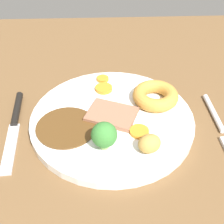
{
  "coord_description": "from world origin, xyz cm",
  "views": [
    {
      "loc": [
        -1.29,
        39.89,
        38.19
      ],
      "look_at": [
        -2.91,
        1.93,
        6.0
      ],
      "focal_mm": 48.57,
      "sensor_mm": 36.0,
      "label": 1
    }
  ],
  "objects_px": {
    "dinner_plate": "(112,120)",
    "carrot_coin_side": "(104,88)",
    "knife": "(15,122)",
    "yorkshire_pudding": "(155,96)",
    "carrot_coin_back": "(139,132)",
    "fork": "(220,126)",
    "carrot_coin_front": "(103,79)",
    "roast_potato_left": "(149,144)",
    "meat_slice_main": "(112,114)",
    "broccoli_floret": "(104,135)"
  },
  "relations": [
    {
      "from": "dinner_plate",
      "to": "yorkshire_pudding",
      "type": "distance_m",
      "value": 0.09
    },
    {
      "from": "carrot_coin_front",
      "to": "roast_potato_left",
      "type": "bearing_deg",
      "value": 109.11
    },
    {
      "from": "carrot_coin_front",
      "to": "fork",
      "type": "relative_size",
      "value": 0.15
    },
    {
      "from": "roast_potato_left",
      "to": "meat_slice_main",
      "type": "bearing_deg",
      "value": -56.77
    },
    {
      "from": "meat_slice_main",
      "to": "carrot_coin_front",
      "type": "xyz_separation_m",
      "value": [
        0.01,
        -0.11,
        -0.0
      ]
    },
    {
      "from": "dinner_plate",
      "to": "meat_slice_main",
      "type": "xyz_separation_m",
      "value": [
        0.0,
        -0.0,
        0.01
      ]
    },
    {
      "from": "meat_slice_main",
      "to": "knife",
      "type": "height_order",
      "value": "meat_slice_main"
    },
    {
      "from": "yorkshire_pudding",
      "to": "carrot_coin_front",
      "type": "relative_size",
      "value": 3.44
    },
    {
      "from": "carrot_coin_back",
      "to": "knife",
      "type": "relative_size",
      "value": 0.16
    },
    {
      "from": "roast_potato_left",
      "to": "knife",
      "type": "relative_size",
      "value": 0.19
    },
    {
      "from": "carrot_coin_side",
      "to": "knife",
      "type": "bearing_deg",
      "value": 25.59
    },
    {
      "from": "roast_potato_left",
      "to": "knife",
      "type": "height_order",
      "value": "roast_potato_left"
    },
    {
      "from": "roast_potato_left",
      "to": "carrot_coin_back",
      "type": "height_order",
      "value": "roast_potato_left"
    },
    {
      "from": "roast_potato_left",
      "to": "fork",
      "type": "distance_m",
      "value": 0.14
    },
    {
      "from": "carrot_coin_front",
      "to": "knife",
      "type": "distance_m",
      "value": 0.18
    },
    {
      "from": "roast_potato_left",
      "to": "broccoli_floret",
      "type": "relative_size",
      "value": 0.76
    },
    {
      "from": "broccoli_floret",
      "to": "knife",
      "type": "distance_m",
      "value": 0.17
    },
    {
      "from": "carrot_coin_back",
      "to": "carrot_coin_side",
      "type": "bearing_deg",
      "value": -65.6
    },
    {
      "from": "carrot_coin_back",
      "to": "carrot_coin_side",
      "type": "distance_m",
      "value": 0.13
    },
    {
      "from": "dinner_plate",
      "to": "fork",
      "type": "xyz_separation_m",
      "value": [
        -0.18,
        0.02,
        -0.0
      ]
    },
    {
      "from": "roast_potato_left",
      "to": "knife",
      "type": "distance_m",
      "value": 0.23
    },
    {
      "from": "knife",
      "to": "yorkshire_pudding",
      "type": "bearing_deg",
      "value": 94.08
    },
    {
      "from": "dinner_plate",
      "to": "knife",
      "type": "height_order",
      "value": "dinner_plate"
    },
    {
      "from": "meat_slice_main",
      "to": "knife",
      "type": "bearing_deg",
      "value": -1.12
    },
    {
      "from": "carrot_coin_side",
      "to": "knife",
      "type": "xyz_separation_m",
      "value": [
        0.15,
        0.07,
        -0.01
      ]
    },
    {
      "from": "meat_slice_main",
      "to": "fork",
      "type": "distance_m",
      "value": 0.18
    },
    {
      "from": "yorkshire_pudding",
      "to": "meat_slice_main",
      "type": "bearing_deg",
      "value": 26.05
    },
    {
      "from": "broccoli_floret",
      "to": "roast_potato_left",
      "type": "bearing_deg",
      "value": 172.27
    },
    {
      "from": "yorkshire_pudding",
      "to": "dinner_plate",
      "type": "bearing_deg",
      "value": 26.56
    },
    {
      "from": "knife",
      "to": "roast_potato_left",
      "type": "bearing_deg",
      "value": 65.02
    },
    {
      "from": "carrot_coin_front",
      "to": "broccoli_floret",
      "type": "height_order",
      "value": "broccoli_floret"
    },
    {
      "from": "knife",
      "to": "carrot_coin_back",
      "type": "bearing_deg",
      "value": 73.54
    },
    {
      "from": "yorkshire_pudding",
      "to": "knife",
      "type": "height_order",
      "value": "yorkshire_pudding"
    },
    {
      "from": "yorkshire_pudding",
      "to": "fork",
      "type": "xyz_separation_m",
      "value": [
        -0.1,
        0.06,
        -0.02
      ]
    },
    {
      "from": "dinner_plate",
      "to": "fork",
      "type": "bearing_deg",
      "value": 173.53
    },
    {
      "from": "roast_potato_left",
      "to": "yorkshire_pudding",
      "type": "bearing_deg",
      "value": -102.87
    },
    {
      "from": "yorkshire_pudding",
      "to": "fork",
      "type": "distance_m",
      "value": 0.12
    },
    {
      "from": "carrot_coin_back",
      "to": "knife",
      "type": "bearing_deg",
      "value": -12.3
    },
    {
      "from": "carrot_coin_front",
      "to": "meat_slice_main",
      "type": "bearing_deg",
      "value": 96.94
    },
    {
      "from": "carrot_coin_front",
      "to": "fork",
      "type": "bearing_deg",
      "value": 146.2
    },
    {
      "from": "yorkshire_pudding",
      "to": "carrot_coin_back",
      "type": "xyz_separation_m",
      "value": [
        0.04,
        0.08,
        -0.01
      ]
    },
    {
      "from": "fork",
      "to": "broccoli_floret",
      "type": "bearing_deg",
      "value": -77.53
    },
    {
      "from": "dinner_plate",
      "to": "carrot_coin_side",
      "type": "distance_m",
      "value": 0.08
    },
    {
      "from": "meat_slice_main",
      "to": "broccoli_floret",
      "type": "xyz_separation_m",
      "value": [
        0.01,
        0.07,
        0.02
      ]
    },
    {
      "from": "meat_slice_main",
      "to": "yorkshire_pudding",
      "type": "relative_size",
      "value": 0.98
    },
    {
      "from": "dinner_plate",
      "to": "carrot_coin_front",
      "type": "height_order",
      "value": "carrot_coin_front"
    },
    {
      "from": "carrot_coin_back",
      "to": "fork",
      "type": "distance_m",
      "value": 0.14
    },
    {
      "from": "carrot_coin_back",
      "to": "carrot_coin_front",
      "type": "bearing_deg",
      "value": -69.95
    },
    {
      "from": "yorkshire_pudding",
      "to": "carrot_coin_front",
      "type": "bearing_deg",
      "value": -37.37
    },
    {
      "from": "carrot_coin_side",
      "to": "knife",
      "type": "height_order",
      "value": "carrot_coin_side"
    }
  ]
}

